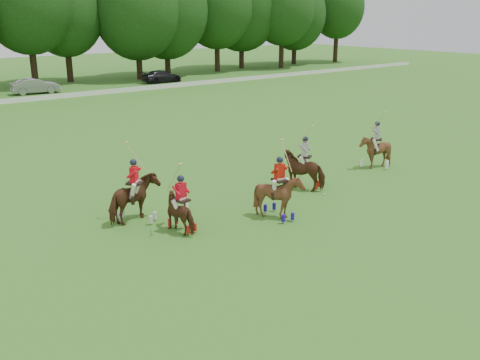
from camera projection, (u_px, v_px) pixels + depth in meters
ground at (317, 248)px, 18.11m from camera, size 180.00×180.00×0.00m
car_mid at (35, 86)px, 52.45m from camera, size 4.69×2.05×1.50m
car_right at (162, 76)px, 60.93m from camera, size 4.73×1.95×1.37m
polo_red_a at (182, 211)px, 19.38m from camera, size 1.05×1.73×2.65m
polo_red_b at (136, 199)px, 20.16m from camera, size 2.33×2.30×3.01m
polo_red_c at (279, 196)px, 20.59m from camera, size 1.65×1.80×2.99m
polo_stripe_a at (304, 169)px, 24.08m from camera, size 1.82×2.22×2.95m
polo_stripe_b at (375, 151)px, 27.27m from camera, size 2.04×2.08×2.96m
polo_ball at (324, 194)px, 23.38m from camera, size 0.09×0.09×0.09m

